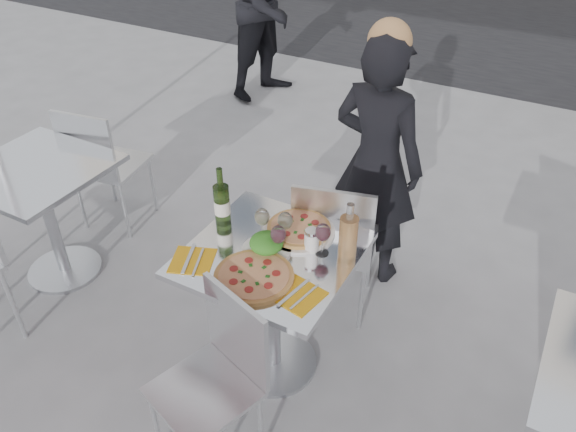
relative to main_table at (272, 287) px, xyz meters
The scene contains 21 objects.
ground 0.54m from the main_table, ahead, with size 80.00×80.00×0.00m, color slate.
street_asphalt 6.52m from the main_table, 90.00° to the left, with size 24.00×5.00×0.00m, color black.
main_table is the anchor object (origin of this frame).
side_table_left 1.50m from the main_table, behind, with size 0.72×0.72×0.75m.
chair_far 0.48m from the main_table, 78.44° to the left, with size 0.50×0.51×0.90m.
chair_near 0.48m from the main_table, 87.30° to the right, with size 0.48×0.48×0.83m.
side_chair_lfar 1.64m from the main_table, 162.05° to the left, with size 0.46×0.47×0.89m.
woman_diner 0.98m from the main_table, 82.74° to the left, with size 0.54×0.36×1.49m, color black.
pedestrian_a 3.48m from the main_table, 120.32° to the left, with size 0.85×0.66×1.75m, color black.
pizza_near 0.29m from the main_table, 83.23° to the right, with size 0.34×0.34×0.02m.
pizza_far 0.30m from the main_table, 78.49° to the left, with size 0.33×0.33×0.03m.
salad_plate 0.25m from the main_table, 169.78° to the right, with size 0.22×0.22×0.09m.
wine_bottle 0.46m from the main_table, 165.53° to the left, with size 0.07×0.08×0.29m.
carafe 0.47m from the main_table, 19.91° to the left, with size 0.08×0.08×0.29m.
sugar_shaker 0.32m from the main_table, 33.80° to the left, with size 0.06×0.06×0.11m.
wineglass_white_a 0.34m from the main_table, 141.26° to the left, with size 0.07×0.07×0.16m.
wineglass_white_b 0.33m from the main_table, 80.54° to the left, with size 0.07×0.07×0.16m.
wineglass_red_a 0.32m from the main_table, ahead, with size 0.07×0.07×0.16m.
wineglass_red_b 0.39m from the main_table, 26.70° to the left, with size 0.07×0.07×0.16m.
napkin_left 0.41m from the main_table, 141.29° to the right, with size 0.23×0.23×0.01m.
napkin_right 0.36m from the main_table, 38.93° to the right, with size 0.21×0.21×0.01m.
Camera 1 is at (0.98, -1.64, 2.33)m, focal length 35.00 mm.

